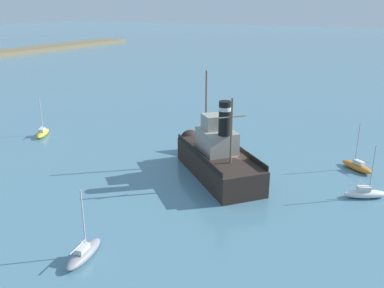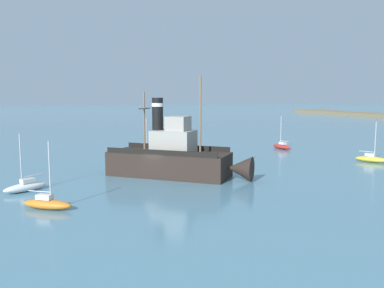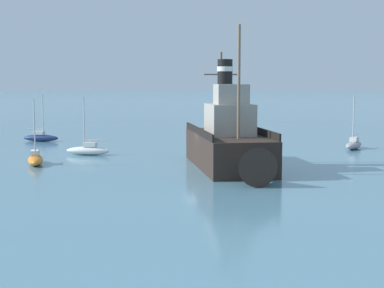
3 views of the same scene
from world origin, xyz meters
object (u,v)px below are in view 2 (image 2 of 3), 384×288
(sailboat_yellow, at_px, (372,159))
(sailboat_white, at_px, (26,186))
(old_tugboat, at_px, (175,158))
(sailboat_orange, at_px, (47,203))
(sailboat_red, at_px, (282,146))
(sailboat_grey, at_px, (146,150))

(sailboat_yellow, height_order, sailboat_white, same)
(old_tugboat, xyz_separation_m, sailboat_orange, (7.66, -12.33, -1.40))
(sailboat_red, bearing_deg, sailboat_yellow, 12.29)
(sailboat_yellow, relative_size, sailboat_orange, 1.00)
(sailboat_yellow, bearing_deg, sailboat_grey, -127.75)
(sailboat_red, height_order, sailboat_grey, same)
(sailboat_grey, relative_size, sailboat_white, 1.00)
(sailboat_grey, bearing_deg, old_tugboat, -5.68)
(sailboat_yellow, relative_size, sailboat_grey, 1.00)
(sailboat_red, distance_m, sailboat_orange, 40.09)
(sailboat_grey, height_order, sailboat_white, same)
(old_tugboat, bearing_deg, sailboat_yellow, 88.10)
(old_tugboat, distance_m, sailboat_grey, 17.26)
(sailboat_red, relative_size, sailboat_grey, 1.00)
(sailboat_grey, relative_size, sailboat_orange, 1.00)
(sailboat_orange, bearing_deg, sailboat_yellow, 100.42)
(sailboat_red, relative_size, sailboat_yellow, 1.00)
(sailboat_yellow, distance_m, sailboat_orange, 37.83)
(old_tugboat, relative_size, sailboat_red, 2.65)
(sailboat_orange, bearing_deg, sailboat_red, 121.71)
(sailboat_red, distance_m, sailboat_yellow, 14.57)
(old_tugboat, bearing_deg, sailboat_white, -84.54)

